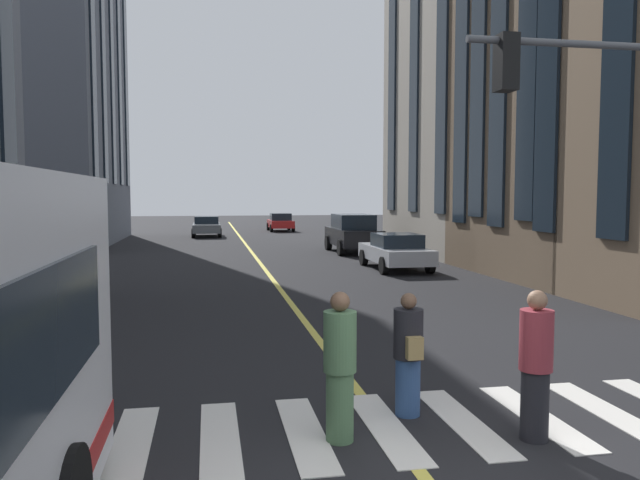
# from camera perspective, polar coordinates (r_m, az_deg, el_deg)

# --- Properties ---
(lane_centre_line) EXTENTS (80.00, 0.16, 0.01)m
(lane_centre_line) POSITION_cam_1_polar(r_m,az_deg,el_deg) (25.28, -5.46, -2.25)
(lane_centre_line) COLOR #D8C64C
(lane_centre_line) RESTS_ON ground_plane
(crosswalk_marking) EXTENTS (2.40, 8.45, 0.01)m
(crosswalk_marking) POSITION_cam_1_polar(r_m,az_deg,el_deg) (7.92, 6.07, -16.76)
(crosswalk_marking) COLOR silver
(crosswalk_marking) RESTS_ON ground_plane
(car_silver_trailing) EXTENTS (4.40, 1.95, 1.37)m
(car_silver_trailing) POSITION_cam_1_polar(r_m,az_deg,el_deg) (23.64, 6.99, -1.01)
(car_silver_trailing) COLOR #B7BABF
(car_silver_trailing) RESTS_ON ground_plane
(car_black_far) EXTENTS (4.70, 2.14, 1.88)m
(car_black_far) POSITION_cam_1_polar(r_m,az_deg,el_deg) (30.35, 3.07, 0.66)
(car_black_far) COLOR black
(car_black_far) RESTS_ON ground_plane
(car_red_mid) EXTENTS (3.90, 1.89, 1.40)m
(car_red_mid) POSITION_cam_1_polar(r_m,az_deg,el_deg) (48.36, -3.67, 1.66)
(car_red_mid) COLOR #B21E1E
(car_red_mid) RESTS_ON ground_plane
(car_grey_parked_b) EXTENTS (4.40, 1.95, 1.37)m
(car_grey_parked_b) POSITION_cam_1_polar(r_m,az_deg,el_deg) (42.78, -10.43, 1.27)
(car_grey_parked_b) COLOR slate
(car_grey_parked_b) RESTS_ON ground_plane
(pedestrian_near) EXTENTS (0.50, 0.38, 1.59)m
(pedestrian_near) POSITION_cam_1_polar(r_m,az_deg,el_deg) (8.11, 8.16, -10.44)
(pedestrian_near) COLOR #2D4C7F
(pedestrian_near) RESTS_ON ground_plane
(pedestrian_companion) EXTENTS (0.38, 0.38, 1.75)m
(pedestrian_companion) POSITION_cam_1_polar(r_m,az_deg,el_deg) (7.65, 19.29, -10.89)
(pedestrian_companion) COLOR black
(pedestrian_companion) RESTS_ON ground_plane
(pedestrian_far) EXTENTS (0.38, 0.38, 1.74)m
(pedestrian_far) POSITION_cam_1_polar(r_m,az_deg,el_deg) (7.21, 1.85, -11.64)
(pedestrian_far) COLOR #4C724C
(pedestrian_far) RESTS_ON ground_plane
(traffic_light_mast) EXTENTS (0.36, 4.59, 5.50)m
(traffic_light_mast) POSITION_cam_1_polar(r_m,az_deg,el_deg) (11.72, 26.41, 9.06)
(traffic_light_mast) COLOR #595B60
(traffic_light_mast) RESTS_ON ground_plane
(building_left_far) EXTENTS (15.32, 10.42, 24.75)m
(building_left_far) POSITION_cam_1_polar(r_m,az_deg,el_deg) (40.36, -26.40, 17.44)
(building_left_far) COLOR #565B66
(building_left_far) RESTS_ON ground_plane
(building_right_far) EXTENTS (17.49, 9.73, 14.58)m
(building_right_far) POSITION_cam_1_polar(r_m,az_deg,el_deg) (28.78, 20.44, 12.85)
(building_right_far) COLOR #A89E8E
(building_right_far) RESTS_ON ground_plane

